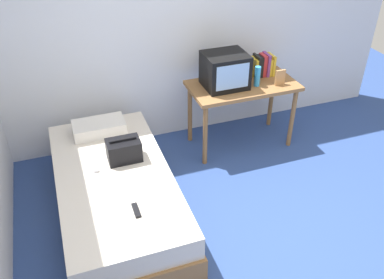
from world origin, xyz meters
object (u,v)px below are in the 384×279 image
bed (116,195)px  handbag (124,150)px  tv (225,70)px  book_row (262,65)px  remote_silver (95,167)px  remote_dark (136,210)px  desk (242,92)px  water_bottle (257,76)px  picture_frame (280,77)px  pillow (99,128)px  magazine (107,210)px

bed → handbag: 0.41m
bed → tv: tv is taller
bed → book_row: 2.13m
bed → remote_silver: 0.32m
remote_dark → book_row: bearing=37.6°
desk → remote_silver: size_ratio=8.06×
handbag → remote_silver: 0.29m
remote_silver → desk: bearing=18.7°
water_bottle → picture_frame: bearing=-14.9°
picture_frame → remote_dark: picture_frame is taller
picture_frame → remote_silver: 2.12m
bed → desk: (1.56, 0.70, 0.42)m
tv → water_bottle: tv is taller
desk → water_bottle: bearing=-34.1°
remote_dark → remote_silver: (-0.22, 0.66, 0.00)m
handbag → remote_silver: (-0.27, -0.04, -0.09)m
handbag → pillow: bearing=105.5°
tv → picture_frame: 0.60m
remote_silver → handbag: bearing=8.4°
remote_dark → magazine: bearing=157.3°
tv → handbag: (-1.21, -0.55, -0.35)m
remote_dark → remote_silver: size_ratio=1.08×
picture_frame → remote_silver: picture_frame is taller
magazine → remote_dark: 0.23m
pillow → tv: bearing=1.5°
remote_dark → desk: bearing=39.7°
desk → picture_frame: bearing=-21.9°
pillow → magazine: bearing=-96.4°
pillow → remote_dark: pillow is taller
book_row → picture_frame: 0.29m
bed → remote_dark: (0.08, -0.53, 0.25)m
tv → magazine: tv is taller
handbag → remote_silver: size_ratio=2.08×
book_row → magazine: 2.39m
book_row → picture_frame: book_row is taller
bed → tv: size_ratio=4.55×
book_row → handbag: 1.86m
water_bottle → book_row: book_row is taller
water_bottle → remote_dark: (-1.60, -1.15, -0.37)m
desk → remote_dark: (-1.48, -1.23, -0.17)m
remote_silver → book_row: bearing=19.6°
bed → book_row: bearing=24.4°
desk → handbag: 1.52m
bed → magazine: bearing=-106.7°
tv → magazine: bearing=-141.9°
handbag → remote_dark: size_ratio=1.92×
water_bottle → magazine: bearing=-149.7°
handbag → magazine: 0.67m
remote_silver → tv: bearing=21.8°
desk → picture_frame: picture_frame is taller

